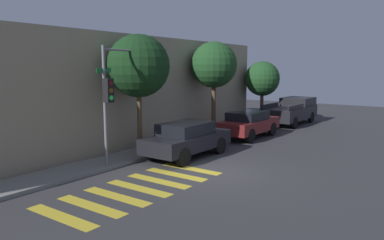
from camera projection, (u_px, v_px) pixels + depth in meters
name	position (u px, v px, depth m)	size (l,w,h in m)	color
ground_plane	(210.00, 172.00, 14.10)	(60.00, 60.00, 0.00)	#333335
sidewalk	(133.00, 155.00, 16.44)	(26.00, 1.68, 0.14)	slate
building_row	(70.00, 91.00, 18.53)	(26.00, 6.00, 5.47)	gray
crosswalk	(139.00, 188.00, 12.16)	(6.28, 2.60, 0.00)	gold
traffic_light_pole	(116.00, 85.00, 14.40)	(2.51, 0.56, 4.72)	slate
sedan_near_corner	(187.00, 139.00, 16.32)	(4.43, 1.87, 1.54)	black
sedan_middle	(248.00, 123.00, 20.97)	(4.41, 1.88, 1.47)	maroon
pickup_truck	(292.00, 110.00, 26.23)	(5.39, 2.11, 1.77)	black
tree_near_corner	(138.00, 66.00, 16.25)	(2.75, 2.75, 5.35)	brown
tree_midblock	(214.00, 65.00, 21.14)	(2.61, 2.61, 5.37)	brown
tree_far_end	(262.00, 79.00, 26.39)	(2.44, 2.44, 4.36)	brown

